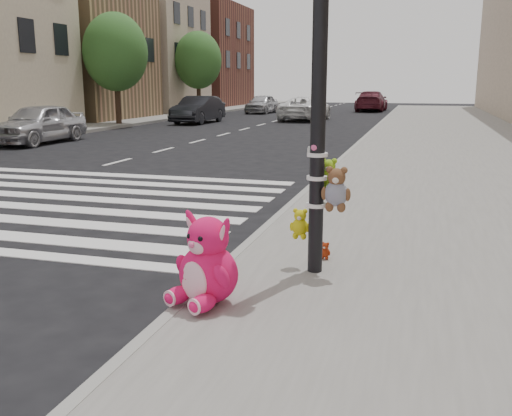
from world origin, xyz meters
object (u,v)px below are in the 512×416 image
at_px(car_dark_far, 198,110).
at_px(pink_bunny, 206,267).
at_px(red_teddy, 325,251).
at_px(signal_pole, 322,124).
at_px(car_silver_far, 38,123).
at_px(car_white_near, 305,109).

bearing_deg(car_dark_far, pink_bunny, -66.52).
bearing_deg(red_teddy, pink_bunny, -105.38).
bearing_deg(red_teddy, signal_pole, -79.14).
distance_m(car_silver_far, car_white_near, 16.80).
xyz_separation_m(pink_bunny, red_teddy, (0.85, 1.69, -0.26)).
xyz_separation_m(car_dark_far, car_white_near, (5.18, 3.85, -0.04)).
distance_m(pink_bunny, car_silver_far, 17.52).
bearing_deg(red_teddy, car_silver_far, 148.70).
bearing_deg(car_white_near, car_dark_far, 39.10).
xyz_separation_m(pink_bunny, car_white_near, (-4.76, 28.49, 0.18)).
xyz_separation_m(red_teddy, car_white_near, (-5.61, 26.81, 0.44)).
distance_m(signal_pole, car_dark_far, 25.80).
relative_size(red_teddy, car_white_near, 0.04).
distance_m(red_teddy, car_silver_far, 16.92).
bearing_deg(red_teddy, car_white_near, 113.16).
relative_size(signal_pole, pink_bunny, 4.49).
bearing_deg(pink_bunny, signal_pole, 78.70).
relative_size(pink_bunny, car_dark_far, 0.20).
height_order(signal_pole, red_teddy, signal_pole).
xyz_separation_m(signal_pole, car_silver_far, (-12.44, 11.91, -1.04)).
xyz_separation_m(red_teddy, car_dark_far, (-10.79, 22.96, 0.48)).
bearing_deg(car_silver_far, pink_bunny, -48.92).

